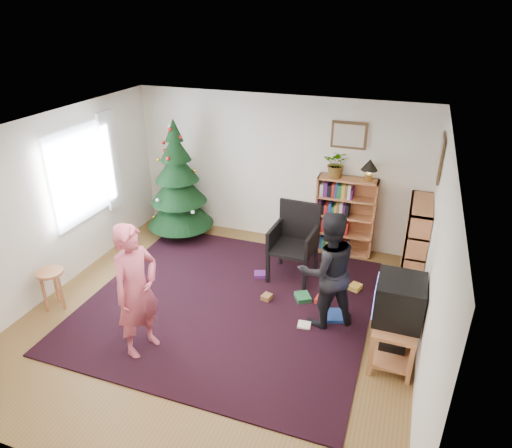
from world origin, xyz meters
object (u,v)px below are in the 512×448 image
(bookshelf_right, at_px, (415,244))
(tv_stand, at_px, (394,334))
(christmas_tree, at_px, (178,189))
(bookshelf_back, at_px, (345,215))
(person_standing, at_px, (137,291))
(person_by_chair, at_px, (327,270))
(picture_right, at_px, (441,158))
(stool, at_px, (51,280))
(table_lamp, at_px, (370,166))
(crt_tv, at_px, (399,300))
(potted_plant, at_px, (337,164))
(picture_back, at_px, (349,135))
(armchair, at_px, (295,237))

(bookshelf_right, xyz_separation_m, tv_stand, (-0.12, -1.70, -0.34))
(christmas_tree, xyz_separation_m, bookshelf_back, (2.84, 0.37, -0.21))
(person_standing, bearing_deg, person_by_chair, -41.02)
(picture_right, bearing_deg, person_standing, -139.56)
(stool, distance_m, table_lamp, 4.85)
(picture_right, bearing_deg, bookshelf_back, 154.76)
(crt_tv, distance_m, person_by_chair, 0.96)
(christmas_tree, relative_size, stool, 3.64)
(potted_plant, bearing_deg, bookshelf_right, -26.10)
(tv_stand, relative_size, person_by_chair, 0.55)
(person_by_chair, distance_m, potted_plant, 2.14)
(picture_back, xyz_separation_m, bookshelf_right, (1.19, -0.78, -1.29))
(picture_right, bearing_deg, picture_back, 151.31)
(picture_back, relative_size, bookshelf_right, 0.42)
(person_standing, bearing_deg, bookshelf_right, -32.46)
(tv_stand, relative_size, potted_plant, 1.95)
(tv_stand, relative_size, person_standing, 0.51)
(bookshelf_back, height_order, crt_tv, bookshelf_back)
(stool, height_order, table_lamp, table_lamp)
(person_by_chair, distance_m, table_lamp, 2.13)
(picture_back, bearing_deg, picture_right, -28.69)
(crt_tv, distance_m, stool, 4.47)
(person_by_chair, xyz_separation_m, potted_plant, (-0.31, 1.98, 0.73))
(crt_tv, xyz_separation_m, person_standing, (-2.83, -0.88, 0.03))
(bookshelf_right, bearing_deg, tv_stand, 175.97)
(picture_back, bearing_deg, person_standing, -117.74)
(armchair, xyz_separation_m, table_lamp, (0.88, 0.96, 0.91))
(tv_stand, bearing_deg, person_standing, -162.84)
(picture_back, distance_m, christmas_tree, 3.01)
(picture_back, relative_size, christmas_tree, 0.26)
(crt_tv, bearing_deg, bookshelf_right, 85.88)
(picture_back, xyz_separation_m, crt_tv, (1.07, -2.48, -1.15))
(bookshelf_right, bearing_deg, picture_back, 56.76)
(picture_back, relative_size, armchair, 0.48)
(crt_tv, height_order, table_lamp, table_lamp)
(tv_stand, relative_size, table_lamp, 2.48)
(potted_plant, height_order, table_lamp, potted_plant)
(crt_tv, distance_m, armchair, 2.10)
(bookshelf_right, distance_m, person_standing, 3.93)
(bookshelf_back, bearing_deg, bookshelf_right, -30.02)
(picture_right, distance_m, crt_tv, 2.12)
(picture_right, distance_m, tv_stand, 2.41)
(picture_back, bearing_deg, armchair, -114.70)
(stool, relative_size, person_standing, 0.35)
(stool, height_order, potted_plant, potted_plant)
(picture_back, relative_size, tv_stand, 0.64)
(picture_back, height_order, person_by_chair, picture_back)
(christmas_tree, height_order, table_lamp, christmas_tree)
(bookshelf_right, xyz_separation_m, potted_plant, (-1.32, 0.64, 0.86))
(table_lamp, bearing_deg, armchair, -132.38)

